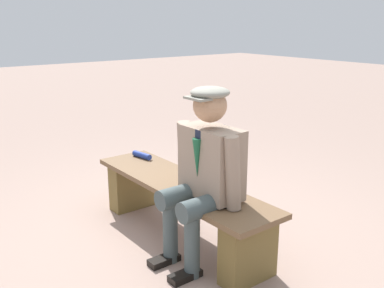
% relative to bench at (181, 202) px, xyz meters
% --- Properties ---
extents(ground_plane, '(30.00, 30.00, 0.00)m').
position_rel_bench_xyz_m(ground_plane, '(0.00, 0.00, -0.31)').
color(ground_plane, gray).
extents(bench, '(1.88, 0.48, 0.49)m').
position_rel_bench_xyz_m(bench, '(0.00, 0.00, 0.00)').
color(bench, brown).
rests_on(bench, ground).
extents(seated_man, '(0.64, 0.59, 1.30)m').
position_rel_bench_xyz_m(seated_man, '(-0.38, 0.06, 0.42)').
color(seated_man, gray).
rests_on(seated_man, ground).
extents(rolled_magazine, '(0.22, 0.09, 0.05)m').
position_rel_bench_xyz_m(rolled_magazine, '(0.73, -0.09, 0.20)').
color(rolled_magazine, navy).
rests_on(rolled_magazine, bench).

